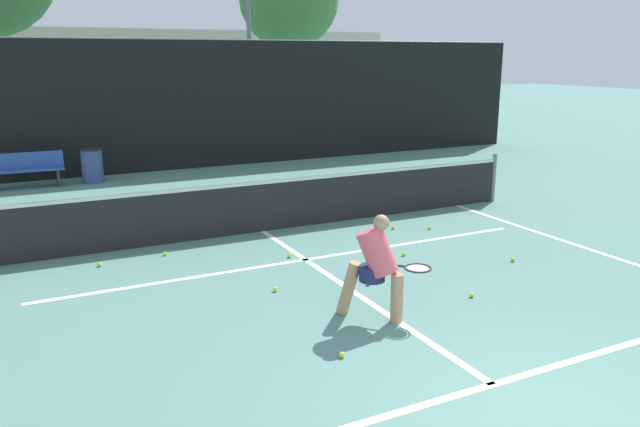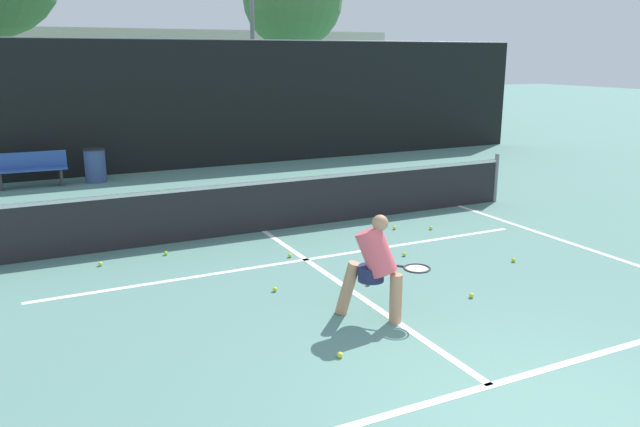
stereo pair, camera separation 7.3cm
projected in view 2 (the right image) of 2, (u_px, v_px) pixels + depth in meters
ground_plane at (545, 423)px, 5.54m from camera, size 100.00×100.00×0.00m
court_baseline_near at (490, 385)px, 6.17m from camera, size 11.00×0.10×0.01m
court_service_line at (306, 260)px, 9.95m from camera, size 8.25×0.10×0.01m
court_center_mark at (343, 285)px, 8.87m from camera, size 0.10×6.21×0.01m
court_sideline_right at (572, 244)px, 10.79m from camera, size 0.10×7.21×0.01m
net at (263, 204)px, 11.44m from camera, size 11.09×0.09×1.07m
fence_back at (170, 106)px, 17.30m from camera, size 24.00×0.06×3.61m
player_practicing at (375, 264)px, 7.57m from camera, size 1.13×0.85×1.34m
tennis_ball_scattered_0 at (166, 253)px, 10.17m from camera, size 0.07×0.07×0.07m
tennis_ball_scattered_1 at (404, 254)px, 10.12m from camera, size 0.07×0.07×0.07m
tennis_ball_scattered_2 at (431, 228)px, 11.66m from camera, size 0.07×0.07×0.07m
tennis_ball_scattered_3 at (471, 295)px, 8.39m from camera, size 0.07×0.07×0.07m
tennis_ball_scattered_4 at (100, 264)px, 9.65m from camera, size 0.07×0.07×0.07m
tennis_ball_scattered_5 at (514, 260)px, 9.84m from camera, size 0.07×0.07×0.07m
tennis_ball_scattered_7 at (275, 289)px, 8.61m from camera, size 0.07×0.07×0.07m
tennis_ball_scattered_8 at (368, 283)px, 8.84m from camera, size 0.07×0.07×0.07m
tennis_ball_scattered_9 at (290, 255)px, 10.06m from camera, size 0.07×0.07×0.07m
tennis_ball_scattered_10 at (340, 355)px, 6.73m from camera, size 0.07×0.07×0.07m
tennis_ball_scattered_11 at (394, 228)px, 11.67m from camera, size 0.07×0.07×0.07m
courtside_bench at (30, 168)px, 15.30m from camera, size 1.71×0.43×0.86m
trash_bin at (95, 165)px, 15.93m from camera, size 0.55×0.55×0.87m
floodlight_mast at (252, 2)px, 22.72m from camera, size 1.10×0.24×7.86m
building_far at (89, 72)px, 33.73m from camera, size 36.00×2.40×4.55m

